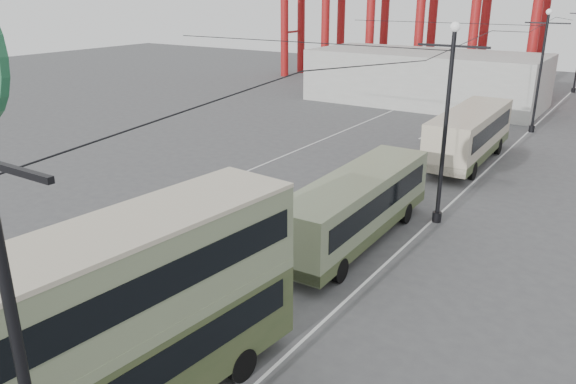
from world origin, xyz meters
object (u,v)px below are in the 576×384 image
Objects in this scene: single_decker_cream at (470,133)px; pedestrian at (308,247)px; double_decker_bus at (126,316)px; single_decker_green at (356,205)px.

single_decker_cream reaches higher than pedestrian.
single_decker_green is at bearing 96.15° from double_decker_bus.
double_decker_bus is 0.94× the size of single_decker_green.
single_decker_green is 6.48× the size of pedestrian.
pedestrian is (-1.04, -18.23, -1.08)m from single_decker_cream.
single_decker_cream reaches higher than single_decker_green.
double_decker_bus is at bearing -91.98° from single_decker_cream.
single_decker_cream is at bearing -116.16° from pedestrian.
double_decker_bus reaches higher than single_decker_green.
double_decker_bus is 13.05m from single_decker_green.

